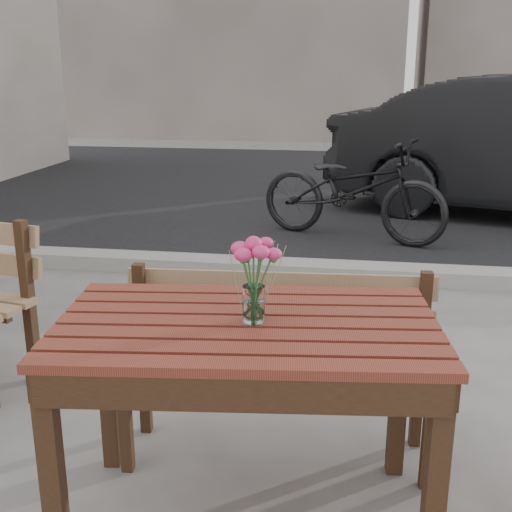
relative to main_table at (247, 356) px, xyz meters
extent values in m
cube|color=black|center=(0.24, 6.86, -0.65)|extent=(30.00, 8.00, 0.00)
cube|color=#9C9A94|center=(0.24, 2.86, -0.59)|extent=(30.00, 0.25, 0.12)
cube|color=maroon|center=(0.00, 0.00, 0.11)|extent=(1.35, 0.88, 0.03)
cube|color=black|center=(-0.54, -0.38, -0.28)|extent=(0.07, 0.07, 0.75)
cube|color=black|center=(0.61, -0.25, -0.28)|extent=(0.07, 0.07, 0.75)
cube|color=black|center=(-0.61, 0.25, -0.28)|extent=(0.07, 0.07, 0.75)
cube|color=black|center=(0.54, 0.38, -0.28)|extent=(0.07, 0.07, 0.75)
cube|color=#96714D|center=(0.05, 0.40, -0.24)|extent=(1.33, 0.44, 0.03)
cube|color=#96714D|center=(0.04, 0.59, -0.02)|extent=(1.31, 0.11, 0.36)
cube|color=black|center=(-0.54, 0.21, -0.44)|extent=(0.05, 0.05, 0.43)
cube|color=black|center=(0.66, 0.29, -0.44)|extent=(0.05, 0.05, 0.43)
cube|color=black|center=(-0.56, 0.51, -0.26)|extent=(0.05, 0.05, 0.80)
cube|color=black|center=(0.64, 0.59, -0.26)|extent=(0.05, 0.05, 0.80)
cylinder|color=white|center=(0.02, 0.00, 0.19)|extent=(0.07, 0.07, 0.12)
cylinder|color=#337136|center=(0.02, 0.00, 0.25)|extent=(0.04, 0.04, 0.25)
cube|color=black|center=(-1.29, 0.89, -0.22)|extent=(0.06, 0.06, 0.87)
imported|color=black|center=(0.30, 4.12, -0.17)|extent=(1.95, 1.24, 0.97)
camera|label=1|loc=(0.34, -1.96, 0.94)|focal=45.00mm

